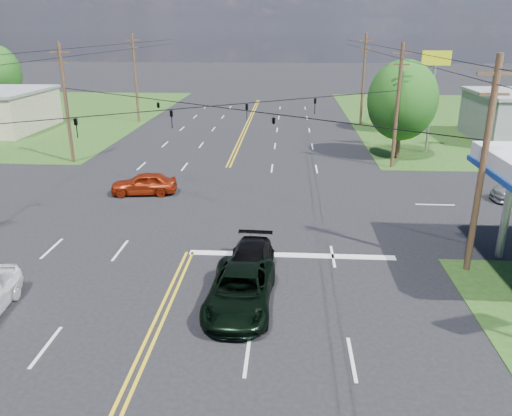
# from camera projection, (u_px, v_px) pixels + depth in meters

# --- Properties ---
(ground) EXTENTS (280.00, 280.00, 0.00)m
(ground) POSITION_uv_depth(u_px,v_px,m) (213.00, 200.00, 32.07)
(ground) COLOR black
(ground) RESTS_ON ground
(stop_bar) EXTENTS (10.00, 0.50, 0.02)m
(stop_bar) POSITION_uv_depth(u_px,v_px,m) (291.00, 255.00, 24.26)
(stop_bar) COLOR silver
(stop_bar) RESTS_ON ground
(pole_se) EXTENTS (1.60, 0.28, 9.50)m
(pole_se) POSITION_uv_depth(u_px,v_px,m) (483.00, 166.00, 21.16)
(pole_se) COLOR #4A2F1F
(pole_se) RESTS_ON ground
(pole_nw) EXTENTS (1.60, 0.28, 9.50)m
(pole_nw) POSITION_uv_depth(u_px,v_px,m) (66.00, 102.00, 39.66)
(pole_nw) COLOR #4A2F1F
(pole_nw) RESTS_ON ground
(pole_ne) EXTENTS (1.60, 0.28, 9.50)m
(pole_ne) POSITION_uv_depth(u_px,v_px,m) (397.00, 105.00, 38.07)
(pole_ne) COLOR #4A2F1F
(pole_ne) RESTS_ON ground
(pole_left_far) EXTENTS (1.60, 0.28, 10.00)m
(pole_left_far) POSITION_uv_depth(u_px,v_px,m) (135.00, 77.00, 57.41)
(pole_left_far) COLOR #4A2F1F
(pole_left_far) RESTS_ON ground
(pole_right_far) EXTENTS (1.60, 0.28, 10.00)m
(pole_right_far) POSITION_uv_depth(u_px,v_px,m) (363.00, 78.00, 55.82)
(pole_right_far) COLOR #4A2F1F
(pole_right_far) RESTS_ON ground
(span_wire_signals) EXTENTS (26.00, 18.00, 1.13)m
(span_wire_signals) POSITION_uv_depth(u_px,v_px,m) (210.00, 106.00, 30.04)
(span_wire_signals) COLOR black
(span_wire_signals) RESTS_ON ground
(power_lines) EXTENTS (26.04, 100.00, 0.64)m
(power_lines) POSITION_uv_depth(u_px,v_px,m) (204.00, 64.00, 27.28)
(power_lines) COLOR black
(power_lines) RESTS_ON ground
(tree_right_a) EXTENTS (5.70, 5.70, 8.18)m
(tree_right_a) POSITION_uv_depth(u_px,v_px,m) (402.00, 100.00, 40.84)
(tree_right_a) COLOR #4A2F1F
(tree_right_a) RESTS_ON ground
(tree_right_b) EXTENTS (4.94, 4.94, 7.09)m
(tree_right_b) POSITION_uv_depth(u_px,v_px,m) (402.00, 92.00, 52.17)
(tree_right_b) COLOR #4A2F1F
(tree_right_b) RESTS_ON ground
(pickup_dkgreen) EXTENTS (2.65, 5.43, 1.49)m
(pickup_dkgreen) POSITION_uv_depth(u_px,v_px,m) (240.00, 290.00, 19.52)
(pickup_dkgreen) COLOR black
(pickup_dkgreen) RESTS_ON ground
(suv_black) EXTENTS (2.13, 4.83, 1.38)m
(suv_black) POSITION_uv_depth(u_px,v_px,m) (250.00, 264.00, 21.84)
(suv_black) COLOR black
(suv_black) RESTS_ON ground
(sedan_red) EXTENTS (4.49, 2.27, 1.47)m
(sedan_red) POSITION_uv_depth(u_px,v_px,m) (144.00, 183.00, 33.06)
(sedan_red) COLOR maroon
(sedan_red) RESTS_ON ground
(polesign_ne) EXTENTS (2.40, 0.43, 8.69)m
(polesign_ne) POSITION_uv_depth(u_px,v_px,m) (435.00, 73.00, 42.20)
(polesign_ne) COLOR #A5A5AA
(polesign_ne) RESTS_ON ground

